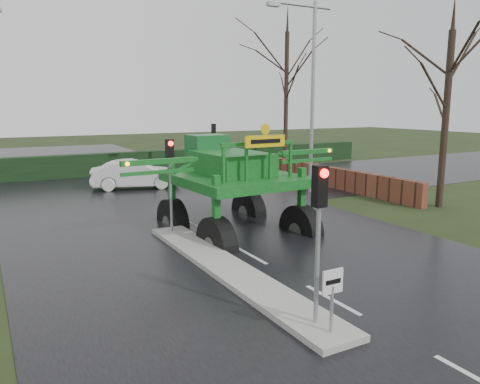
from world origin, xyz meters
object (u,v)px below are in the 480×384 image
keep_left_sign (332,291)px  traffic_signal_far (214,138)px  street_light_right (308,81)px  crop_sprayer (212,175)px  traffic_signal_mid (170,165)px  white_sedan (136,188)px  traffic_signal_near (319,211)px

keep_left_sign → traffic_signal_far: size_ratio=0.38×
street_light_right → crop_sprayer: bearing=-143.8°
crop_sprayer → traffic_signal_mid: bearing=110.0°
keep_left_sign → white_sedan: (1.71, 19.28, -1.06)m
traffic_signal_near → traffic_signal_mid: (0.00, 8.50, 0.00)m
crop_sprayer → street_light_right: bearing=33.3°
traffic_signal_near → traffic_signal_mid: same height
keep_left_sign → crop_sprayer: crop_sprayer is taller
keep_left_sign → traffic_signal_near: size_ratio=0.38×
traffic_signal_near → white_sedan: 19.05m
street_light_right → crop_sprayer: street_light_right is taller
keep_left_sign → crop_sprayer: size_ratio=0.15×
street_light_right → crop_sprayer: 11.37m
crop_sprayer → white_sedan: bearing=82.8°
street_light_right → traffic_signal_far: bearing=101.9°
traffic_signal_mid → traffic_signal_far: same height
keep_left_sign → traffic_signal_near: (0.00, 0.49, 1.53)m
keep_left_sign → white_sedan: bearing=84.9°
traffic_signal_mid → crop_sprayer: bearing=-67.1°
traffic_signal_near → street_light_right: (9.49, 13.01, 3.40)m
traffic_signal_far → crop_sprayer: bearing=64.0°
traffic_signal_mid → keep_left_sign: bearing=-90.0°
traffic_signal_mid → crop_sprayer: 2.03m
traffic_signal_near → traffic_signal_far: bearing=69.6°
keep_left_sign → street_light_right: street_light_right is taller
street_light_right → traffic_signal_mid: bearing=-154.6°
keep_left_sign → traffic_signal_mid: 9.12m
traffic_signal_far → crop_sprayer: 16.00m
keep_left_sign → traffic_signal_mid: traffic_signal_mid is taller
traffic_signal_near → street_light_right: 16.46m
keep_left_sign → street_light_right: size_ratio=0.14×
street_light_right → white_sedan: street_light_right is taller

